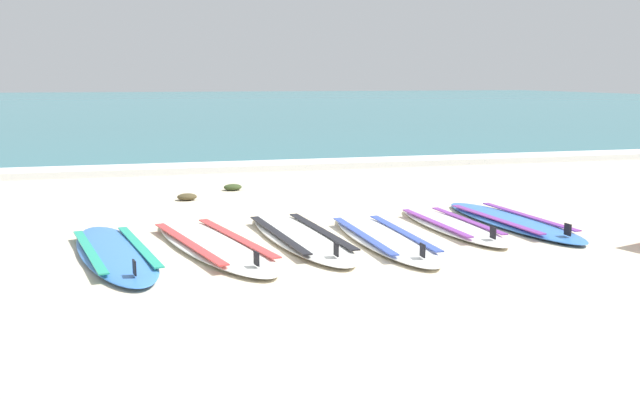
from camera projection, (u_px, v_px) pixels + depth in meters
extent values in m
plane|color=beige|center=(326.00, 255.00, 5.92)|extent=(80.00, 80.00, 0.00)
cube|color=teal|center=(169.00, 103.00, 39.58)|extent=(80.00, 60.00, 0.10)
cube|color=white|center=(238.00, 167.00, 11.30)|extent=(80.00, 0.73, 0.11)
ellipsoid|color=#3875CC|center=(115.00, 252.00, 5.86)|extent=(1.00, 2.32, 0.07)
cube|color=teal|center=(89.00, 250.00, 5.76)|extent=(0.39, 1.56, 0.01)
cube|color=teal|center=(139.00, 245.00, 5.93)|extent=(0.39, 1.56, 0.01)
cube|color=black|center=(134.00, 268.00, 5.06)|extent=(0.03, 0.09, 0.11)
ellipsoid|color=silver|center=(212.00, 244.00, 6.16)|extent=(1.23, 2.55, 0.07)
cube|color=#D13838|center=(188.00, 242.00, 6.04)|extent=(0.53, 1.70, 0.01)
cube|color=#D13838|center=(236.00, 237.00, 6.26)|extent=(0.53, 1.70, 0.01)
cube|color=black|center=(256.00, 259.00, 5.31)|extent=(0.03, 0.09, 0.11)
ellipsoid|color=silver|center=(300.00, 236.00, 6.46)|extent=(0.85, 2.40, 0.07)
cube|color=black|center=(278.00, 234.00, 6.38)|extent=(0.27, 1.65, 0.01)
cube|color=black|center=(321.00, 230.00, 6.52)|extent=(0.27, 1.65, 0.01)
cube|color=black|center=(337.00, 249.00, 5.60)|extent=(0.02, 0.09, 0.11)
ellipsoid|color=white|center=(383.00, 238.00, 6.40)|extent=(0.63, 2.24, 0.07)
cube|color=#334CB2|center=(363.00, 235.00, 6.34)|extent=(0.13, 1.56, 0.01)
cube|color=#334CB2|center=(403.00, 232.00, 6.45)|extent=(0.13, 1.56, 0.01)
cube|color=black|center=(423.00, 250.00, 5.56)|extent=(0.02, 0.09, 0.11)
ellipsoid|color=white|center=(451.00, 225.00, 6.94)|extent=(0.62, 2.01, 0.07)
cube|color=purple|center=(435.00, 222.00, 6.88)|extent=(0.16, 1.39, 0.01)
cube|color=purple|center=(467.00, 220.00, 6.99)|extent=(0.16, 1.39, 0.01)
cube|color=black|center=(493.00, 233.00, 6.20)|extent=(0.02, 0.09, 0.11)
ellipsoid|color=#3875CC|center=(511.00, 221.00, 7.14)|extent=(0.77, 2.25, 0.07)
cube|color=purple|center=(495.00, 218.00, 7.06)|extent=(0.23, 1.55, 0.01)
cube|color=purple|center=(527.00, 216.00, 7.20)|extent=(0.23, 1.55, 0.01)
cube|color=black|center=(568.00, 230.00, 6.32)|extent=(0.02, 0.09, 0.11)
ellipsoid|color=#384723|center=(233.00, 187.00, 9.30)|extent=(0.24, 0.19, 0.08)
ellipsoid|color=#4C4228|center=(187.00, 197.00, 8.54)|extent=(0.24, 0.19, 0.08)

